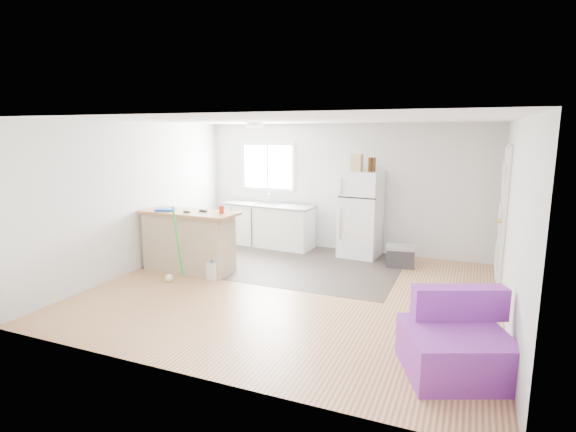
# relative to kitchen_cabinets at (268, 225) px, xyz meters

# --- Properties ---
(room) EXTENTS (5.51, 5.01, 2.41)m
(room) POSITION_rel_kitchen_cabinets_xyz_m (1.43, -2.21, 0.77)
(room) COLOR #8F5D3B
(room) RESTS_ON ground
(vinyl_zone) EXTENTS (4.05, 2.50, 0.00)m
(vinyl_zone) POSITION_rel_kitchen_cabinets_xyz_m (0.71, -0.96, -0.43)
(vinyl_zone) COLOR #332C26
(vinyl_zone) RESTS_ON floor
(window) EXTENTS (1.18, 0.06, 0.98)m
(window) POSITION_rel_kitchen_cabinets_xyz_m (-0.12, 0.28, 1.12)
(window) COLOR white
(window) RESTS_ON back_wall
(interior_door) EXTENTS (0.11, 0.92, 2.10)m
(interior_door) POSITION_rel_kitchen_cabinets_xyz_m (4.15, -0.66, 0.59)
(interior_door) COLOR white
(interior_door) RESTS_ON right_wall
(ceiling_fixture) EXTENTS (0.30, 0.30, 0.07)m
(ceiling_fixture) POSITION_rel_kitchen_cabinets_xyz_m (0.23, -1.01, 1.93)
(ceiling_fixture) COLOR white
(ceiling_fixture) RESTS_ON ceiling
(kitchen_cabinets) EXTENTS (1.93, 0.75, 1.11)m
(kitchen_cabinets) POSITION_rel_kitchen_cabinets_xyz_m (0.00, 0.00, 0.00)
(kitchen_cabinets) COLOR white
(kitchen_cabinets) RESTS_ON floor
(peninsula) EXTENTS (1.63, 0.66, 0.99)m
(peninsula) POSITION_rel_kitchen_cabinets_xyz_m (-0.49, -1.99, 0.07)
(peninsula) COLOR tan
(peninsula) RESTS_ON floor
(refrigerator) EXTENTS (0.73, 0.70, 1.56)m
(refrigerator) POSITION_rel_kitchen_cabinets_xyz_m (1.87, -0.05, 0.35)
(refrigerator) COLOR white
(refrigerator) RESTS_ON floor
(cooler) EXTENTS (0.51, 0.38, 0.36)m
(cooler) POSITION_rel_kitchen_cabinets_xyz_m (2.67, -0.43, -0.24)
(cooler) COLOR #2D2C2F
(cooler) RESTS_ON floor
(purple_seat) EXTENTS (1.17, 1.17, 0.75)m
(purple_seat) POSITION_rel_kitchen_cabinets_xyz_m (3.67, -3.65, -0.15)
(purple_seat) COLOR purple
(purple_seat) RESTS_ON floor
(cleaner_jug) EXTENTS (0.17, 0.14, 0.33)m
(cleaner_jug) POSITION_rel_kitchen_cabinets_xyz_m (0.11, -2.26, -0.28)
(cleaner_jug) COLOR silver
(cleaner_jug) RESTS_ON floor
(mop) EXTENTS (0.24, 0.33, 1.18)m
(mop) POSITION_rel_kitchen_cabinets_xyz_m (-0.42, -2.55, -0.20)
(mop) COLOR green
(mop) RESTS_ON floor
(red_cup) EXTENTS (0.08, 0.08, 0.12)m
(red_cup) POSITION_rel_kitchen_cabinets_xyz_m (0.11, -1.94, 0.62)
(red_cup) COLOR red
(red_cup) RESTS_ON peninsula
(blue_tray) EXTENTS (0.36, 0.32, 0.04)m
(blue_tray) POSITION_rel_kitchen_cabinets_xyz_m (-0.86, -2.07, 0.58)
(blue_tray) COLOR blue
(blue_tray) RESTS_ON peninsula
(tool_a) EXTENTS (0.15, 0.08, 0.03)m
(tool_a) POSITION_rel_kitchen_cabinets_xyz_m (-0.24, -1.92, 0.58)
(tool_a) COLOR black
(tool_a) RESTS_ON peninsula
(tool_b) EXTENTS (0.10, 0.04, 0.03)m
(tool_b) POSITION_rel_kitchen_cabinets_xyz_m (-0.43, -2.10, 0.58)
(tool_b) COLOR black
(tool_b) RESTS_ON peninsula
(cardboard_box) EXTENTS (0.22, 0.14, 0.30)m
(cardboard_box) POSITION_rel_kitchen_cabinets_xyz_m (1.79, -0.10, 1.28)
(cardboard_box) COLOR #9D7E5A
(cardboard_box) RESTS_ON refrigerator
(bottle_left) EXTENTS (0.08, 0.08, 0.25)m
(bottle_left) POSITION_rel_kitchen_cabinets_xyz_m (2.09, -0.10, 1.25)
(bottle_left) COLOR #331D09
(bottle_left) RESTS_ON refrigerator
(bottle_right) EXTENTS (0.08, 0.08, 0.25)m
(bottle_right) POSITION_rel_kitchen_cabinets_xyz_m (2.03, -0.11, 1.25)
(bottle_right) COLOR #331D09
(bottle_right) RESTS_ON refrigerator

